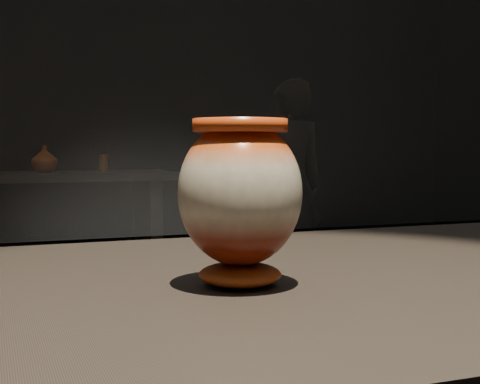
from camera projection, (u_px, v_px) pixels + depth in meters
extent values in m
cube|color=black|center=(33.00, 81.00, 5.49)|extent=(8.00, 3.20, 0.04)
cube|color=black|center=(287.00, 294.00, 0.88)|extent=(2.00, 0.80, 0.05)
ellipsoid|color=#661809|center=(240.00, 274.00, 0.82)|extent=(0.12, 0.12, 0.03)
ellipsoid|color=beige|center=(240.00, 193.00, 0.81)|extent=(0.18, 0.18, 0.18)
cylinder|color=#E85215|center=(240.00, 125.00, 0.80)|extent=(0.14, 0.14, 0.02)
cube|color=black|center=(14.00, 177.00, 4.17)|extent=(2.00, 0.60, 0.05)
cube|color=black|center=(148.00, 241.00, 4.50)|extent=(0.08, 0.50, 0.85)
imported|color=#661809|center=(44.00, 159.00, 4.26)|extent=(0.22, 0.22, 0.17)
cylinder|color=brown|center=(103.00, 163.00, 4.40)|extent=(0.06, 0.06, 0.11)
imported|color=black|center=(289.00, 184.00, 5.03)|extent=(0.57, 0.38, 1.57)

